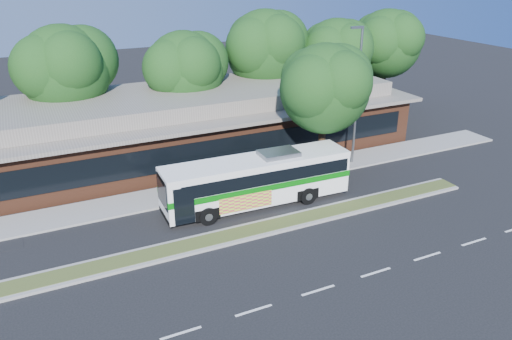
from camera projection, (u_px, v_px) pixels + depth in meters
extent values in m
plane|color=black|center=(265.00, 236.00, 25.07)|extent=(120.00, 120.00, 0.00)
cube|color=#3F4D20|center=(260.00, 229.00, 25.54)|extent=(26.00, 1.10, 0.15)
cube|color=gray|center=(218.00, 186.00, 30.36)|extent=(44.00, 2.60, 0.12)
cube|color=#5B2F1C|center=(183.00, 131.00, 35.24)|extent=(32.00, 10.00, 3.20)
cube|color=slate|center=(181.00, 108.00, 34.57)|extent=(33.20, 11.20, 0.24)
cube|color=slate|center=(181.00, 99.00, 34.32)|extent=(30.00, 8.00, 1.00)
cube|color=black|center=(208.00, 153.00, 31.02)|extent=(30.00, 0.06, 1.60)
cylinder|color=slate|center=(357.00, 99.00, 32.12)|extent=(0.16, 0.16, 9.00)
cube|color=slate|center=(357.00, 27.00, 30.20)|extent=(0.90, 0.18, 0.14)
cylinder|color=black|center=(73.00, 126.00, 34.74)|extent=(0.44, 0.44, 4.20)
sphere|color=#143E15|center=(64.00, 70.00, 33.22)|extent=(6.00, 6.00, 6.00)
sphere|color=#143E15|center=(84.00, 60.00, 33.94)|extent=(4.68, 4.68, 4.68)
cylinder|color=black|center=(187.00, 118.00, 37.18)|extent=(0.44, 0.44, 3.78)
sphere|color=#143E15|center=(185.00, 70.00, 35.79)|extent=(5.60, 5.60, 5.60)
sphere|color=#143E15|center=(199.00, 61.00, 36.46)|extent=(4.37, 4.37, 4.37)
cylinder|color=black|center=(265.00, 100.00, 40.68)|extent=(0.44, 0.44, 4.41)
sphere|color=#143E15|center=(265.00, 50.00, 39.09)|extent=(6.20, 6.20, 6.20)
sphere|color=#143E15|center=(278.00, 41.00, 39.84)|extent=(4.84, 4.84, 4.84)
cylinder|color=black|center=(333.00, 98.00, 42.34)|extent=(0.44, 0.44, 3.86)
sphere|color=#143E15|center=(336.00, 54.00, 40.91)|extent=(5.80, 5.80, 5.80)
sphere|color=#143E15|center=(347.00, 47.00, 41.61)|extent=(4.52, 4.52, 4.52)
cylinder|color=black|center=(382.00, 87.00, 45.51)|extent=(0.44, 0.44, 4.12)
sphere|color=#143E15|center=(387.00, 44.00, 44.01)|extent=(6.00, 6.00, 6.00)
sphere|color=#143E15|center=(396.00, 37.00, 44.73)|extent=(4.68, 4.68, 4.68)
cube|color=white|center=(257.00, 180.00, 27.70)|extent=(10.70, 2.58, 2.45)
cube|color=black|center=(261.00, 171.00, 27.61)|extent=(9.85, 2.60, 0.73)
cube|color=white|center=(257.00, 161.00, 27.26)|extent=(10.72, 2.60, 0.23)
cube|color=#04640B|center=(257.00, 181.00, 27.73)|extent=(10.75, 2.63, 0.34)
cube|color=black|center=(162.00, 192.00, 25.59)|extent=(0.11, 1.99, 1.52)
cube|color=black|center=(339.00, 156.00, 29.46)|extent=(0.11, 1.85, 0.98)
cube|color=#CD3C4B|center=(246.00, 202.00, 26.54)|extent=(3.01, 0.14, 0.89)
cube|color=slate|center=(279.00, 153.00, 27.67)|extent=(2.17, 1.48, 0.27)
cylinder|color=black|center=(208.00, 216.00, 25.94)|extent=(0.98, 0.35, 0.97)
cylinder|color=black|center=(195.00, 199.00, 27.81)|extent=(0.98, 0.35, 0.97)
cylinder|color=black|center=(308.00, 196.00, 28.16)|extent=(0.98, 0.35, 0.97)
cylinder|color=black|center=(290.00, 181.00, 30.03)|extent=(0.98, 0.35, 0.97)
cylinder|color=black|center=(322.00, 146.00, 31.33)|extent=(0.44, 0.44, 4.01)
sphere|color=#143E15|center=(325.00, 89.00, 29.91)|extent=(5.42, 5.42, 5.42)
sphere|color=#143E15|center=(338.00, 78.00, 30.56)|extent=(4.23, 4.23, 4.23)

